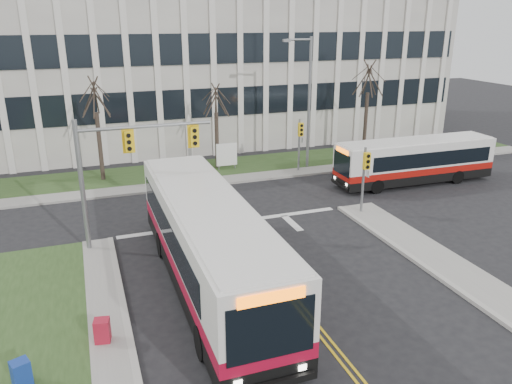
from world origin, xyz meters
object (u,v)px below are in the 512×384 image
object	(u,v)px
streetlight	(307,96)
bus_main	(208,246)
newspaper_box_red	(102,332)
bus_cross	(415,162)
directory_sign	(227,155)
newspaper_box_blue	(22,375)

from	to	relation	value
streetlight	bus_main	size ratio (longest dim) A/B	0.67
streetlight	newspaper_box_red	bearing A→B (deg)	-132.26
bus_cross	newspaper_box_red	world-z (taller)	bus_cross
bus_cross	bus_main	bearing A→B (deg)	-61.27
streetlight	directory_sign	distance (m)	6.96
bus_cross	newspaper_box_blue	xyz separation A→B (m)	(-22.80, -12.54, -0.96)
streetlight	bus_main	distance (m)	18.15
streetlight	newspaper_box_blue	distance (m)	25.63
directory_sign	bus_cross	size ratio (longest dim) A/B	0.19
directory_sign	newspaper_box_red	xyz separation A→B (m)	(-9.64, -18.00, -0.70)
bus_main	newspaper_box_red	size ratio (longest dim) A/B	14.38
directory_sign	newspaper_box_red	size ratio (longest dim) A/B	2.11
newspaper_box_blue	bus_cross	bearing A→B (deg)	7.07
directory_sign	bus_cross	bearing A→B (deg)	-32.38
streetlight	bus_main	xyz separation A→B (m)	(-10.85, -14.16, -3.37)
bus_main	bus_cross	distance (m)	18.28
directory_sign	streetlight	bearing A→B (deg)	-13.23
streetlight	bus_main	world-z (taller)	streetlight
newspaper_box_red	streetlight	bearing A→B (deg)	58.77
bus_main	newspaper_box_blue	bearing A→B (deg)	-149.48
streetlight	newspaper_box_red	xyz separation A→B (m)	(-15.17, -16.70, -4.72)
bus_cross	newspaper_box_blue	distance (m)	26.04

